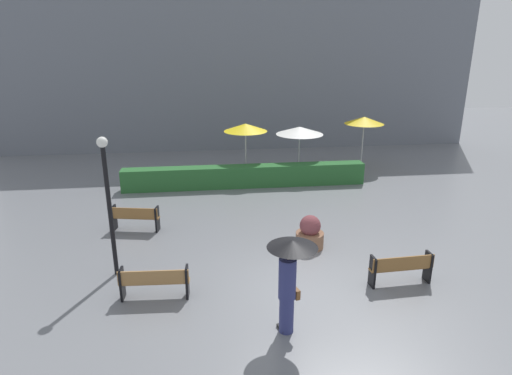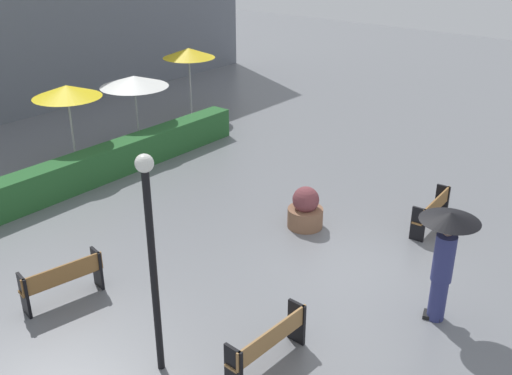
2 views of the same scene
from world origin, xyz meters
The scene contains 11 objects.
ground_plane centered at (0.00, 0.00, 0.00)m, with size 60.00×60.00×0.00m, color slate.
bench_near_left centered at (-3.44, -0.17, 0.49)m, with size 1.74×0.46×0.82m.
bench_far_left centered at (-4.49, 4.10, 0.51)m, with size 1.64×0.67×0.86m.
bench_near_right centered at (2.91, -0.29, 0.51)m, with size 1.69×0.41×0.84m.
pedestrian_with_umbrella centered at (-0.40, -1.84, 1.47)m, with size 1.08×1.08×2.19m.
planter_pot centered at (1.06, 2.16, 0.45)m, with size 0.87×0.87×1.05m.
lamp_post centered at (-4.62, 1.20, 2.37)m, with size 0.28×0.28×3.85m.
patio_umbrella_yellow centered at (-0.17, 9.72, 2.39)m, with size 1.99×1.99×2.57m.
patio_umbrella_white centered at (2.36, 9.77, 2.18)m, with size 2.21×2.21×2.36m.
patio_umbrella_yellow_far centered at (5.81, 10.69, 2.42)m, with size 1.94×1.94×2.60m.
hedge_strip centered at (-0.33, 8.40, 0.47)m, with size 10.64×0.70×0.95m, color #28602D.
Camera 2 is at (-9.71, -4.92, 6.86)m, focal length 41.30 mm.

